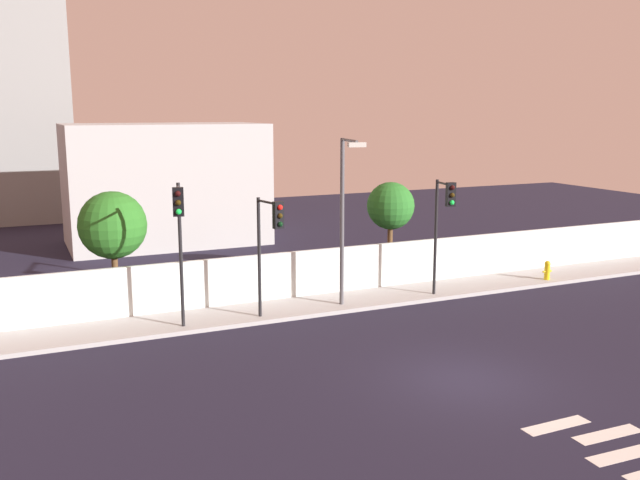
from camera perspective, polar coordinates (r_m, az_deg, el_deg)
ground_plane at (r=19.96m, az=11.86°, el=-11.23°), size 80.00×80.00×0.00m
sidewalk at (r=26.61m, az=1.40°, el=-5.22°), size 36.00×2.40×0.15m
perimeter_wall at (r=27.49m, az=0.25°, el=-2.59°), size 36.00×0.18×1.80m
crosswalk_marking at (r=17.32m, az=22.91°, el=-15.40°), size 2.57×3.01×0.01m
traffic_light_left at (r=23.41m, az=-4.18°, el=0.61°), size 0.48×1.57×4.26m
traffic_light_center at (r=26.73m, az=10.21°, el=2.19°), size 0.39×1.40×4.58m
traffic_light_right at (r=22.50m, az=-11.56°, el=1.13°), size 0.57×1.63×4.89m
street_lamp_curbside at (r=25.11m, az=2.02°, el=2.75°), size 0.80×2.17×6.23m
fire_hydrant at (r=31.34m, az=18.29°, el=-2.33°), size 0.44×0.26×0.83m
roadside_tree_leftmost at (r=26.07m, az=-16.79°, el=1.15°), size 2.47×2.47×4.51m
roadside_tree_midleft at (r=29.84m, az=5.87°, el=2.78°), size 2.05×2.05×4.34m
low_building_distant at (r=39.34m, az=-12.67°, el=4.54°), size 10.61×6.00×6.64m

